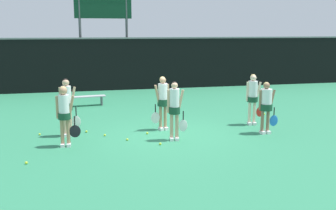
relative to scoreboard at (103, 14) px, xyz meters
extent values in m
plane|color=#2D7F56|center=(1.20, -10.63, -4.11)|extent=(140.00, 140.00, 0.00)
cube|color=black|center=(1.20, -0.97, -2.73)|extent=(60.00, 0.06, 2.77)
cube|color=slate|center=(1.20, -0.97, -1.30)|extent=(60.00, 0.08, 0.08)
cylinder|color=#515156|center=(-1.28, 0.00, -1.43)|extent=(0.14, 0.14, 5.36)
cylinder|color=#515156|center=(1.28, 0.00, -1.43)|extent=(0.14, 0.14, 5.36)
cube|color=#0F3823|center=(0.00, 0.00, 0.50)|extent=(3.11, 0.12, 1.50)
cube|color=#B2B2B7|center=(-1.31, -5.20, -3.70)|extent=(1.88, 0.55, 0.04)
cylinder|color=slate|center=(-0.56, -5.00, -3.92)|extent=(0.06, 0.06, 0.39)
cylinder|color=slate|center=(-0.54, -5.25, -3.92)|extent=(0.06, 0.06, 0.39)
cylinder|color=slate|center=(-2.08, -5.16, -3.92)|extent=(0.06, 0.06, 0.39)
cylinder|color=slate|center=(-2.05, -5.41, -3.92)|extent=(0.06, 0.06, 0.39)
cylinder|color=tan|center=(-1.88, -11.19, -3.70)|extent=(0.10, 0.10, 0.82)
cylinder|color=tan|center=(-2.04, -11.19, -3.70)|extent=(0.10, 0.10, 0.82)
cube|color=white|center=(-1.88, -11.22, -4.07)|extent=(0.12, 0.25, 0.09)
cube|color=white|center=(-2.04, -11.22, -4.07)|extent=(0.12, 0.25, 0.09)
cylinder|color=#16422B|center=(-1.96, -11.19, -3.23)|extent=(0.35, 0.35, 0.19)
cylinder|color=white|center=(-1.96, -11.19, -2.96)|extent=(0.30, 0.30, 0.66)
sphere|color=tan|center=(-1.96, -11.19, -2.52)|extent=(0.22, 0.22, 0.22)
sphere|color=#D8B772|center=(-1.96, -11.17, -2.49)|extent=(0.20, 0.20, 0.20)
cylinder|color=tan|center=(-1.77, -11.20, -2.97)|extent=(0.21, 0.09, 0.63)
cylinder|color=tan|center=(-2.14, -11.18, -2.97)|extent=(0.08, 0.08, 0.63)
cylinder|color=black|center=(-1.69, -11.23, -3.37)|extent=(0.03, 0.03, 0.26)
ellipsoid|color=black|center=(-1.69, -11.23, -3.68)|extent=(0.32, 0.03, 0.36)
cylinder|color=tan|center=(1.27, -11.29, -3.69)|extent=(0.10, 0.10, 0.84)
cylinder|color=tan|center=(1.12, -11.26, -3.69)|extent=(0.10, 0.10, 0.84)
cube|color=white|center=(1.27, -11.32, -4.07)|extent=(0.15, 0.26, 0.09)
cube|color=white|center=(1.11, -11.29, -4.07)|extent=(0.15, 0.26, 0.09)
cylinder|color=#16422B|center=(1.20, -11.27, -3.20)|extent=(0.33, 0.33, 0.21)
cylinder|color=white|center=(1.20, -11.27, -2.91)|extent=(0.29, 0.29, 0.72)
sphere|color=tan|center=(1.20, -11.27, -2.46)|extent=(0.19, 0.19, 0.19)
sphere|color=black|center=(1.20, -11.26, -2.43)|extent=(0.18, 0.18, 0.18)
cylinder|color=tan|center=(1.38, -11.31, -2.92)|extent=(0.23, 0.11, 0.68)
cylinder|color=tan|center=(1.02, -11.24, -2.92)|extent=(0.08, 0.08, 0.68)
cylinder|color=black|center=(1.45, -11.34, -3.35)|extent=(0.03, 0.03, 0.26)
ellipsoid|color=silver|center=(1.45, -11.34, -3.67)|extent=(0.26, 0.03, 0.36)
cylinder|color=#8C664C|center=(4.30, -11.18, -3.72)|extent=(0.10, 0.10, 0.78)
cylinder|color=#8C664C|center=(4.10, -11.19, -3.72)|extent=(0.10, 0.10, 0.78)
cube|color=white|center=(4.30, -11.21, -4.07)|extent=(0.13, 0.25, 0.09)
cube|color=white|center=(4.10, -11.22, -4.07)|extent=(0.13, 0.25, 0.09)
cylinder|color=#16422B|center=(4.20, -11.18, -3.25)|extent=(0.41, 0.41, 0.21)
cylinder|color=white|center=(4.20, -11.18, -3.00)|extent=(0.36, 0.36, 0.65)
sphere|color=#8C664C|center=(4.20, -11.18, -2.58)|extent=(0.20, 0.20, 0.20)
sphere|color=#D8B772|center=(4.20, -11.16, -2.55)|extent=(0.18, 0.18, 0.18)
cylinder|color=#8C664C|center=(4.42, -11.17, -3.02)|extent=(0.21, 0.09, 0.62)
cylinder|color=#8C664C|center=(3.99, -11.20, -3.02)|extent=(0.08, 0.08, 0.62)
cylinder|color=black|center=(4.50, -11.18, -3.41)|extent=(0.03, 0.03, 0.26)
ellipsoid|color=blue|center=(4.50, -11.18, -3.71)|extent=(0.29, 0.03, 0.35)
cylinder|color=tan|center=(-1.83, -10.07, -3.68)|extent=(0.10, 0.10, 0.85)
cylinder|color=tan|center=(-1.99, -10.08, -3.68)|extent=(0.10, 0.10, 0.85)
cube|color=white|center=(-1.83, -10.10, -4.07)|extent=(0.13, 0.25, 0.09)
cube|color=white|center=(-1.99, -10.11, -4.07)|extent=(0.13, 0.25, 0.09)
cylinder|color=#16422B|center=(-1.91, -10.07, -3.18)|extent=(0.34, 0.34, 0.23)
cylinder|color=white|center=(-1.91, -10.07, -2.90)|extent=(0.30, 0.30, 0.72)
sphere|color=tan|center=(-1.91, -10.07, -2.44)|extent=(0.21, 0.21, 0.21)
sphere|color=black|center=(-1.91, -10.05, -2.41)|extent=(0.19, 0.19, 0.19)
cylinder|color=tan|center=(-1.72, -10.06, -2.91)|extent=(0.22, 0.10, 0.68)
cylinder|color=tan|center=(-2.09, -10.09, -2.91)|extent=(0.08, 0.08, 0.68)
cylinder|color=black|center=(-1.64, -10.07, -3.35)|extent=(0.03, 0.03, 0.28)
ellipsoid|color=silver|center=(-1.64, -10.07, -3.68)|extent=(0.26, 0.03, 0.38)
cylinder|color=tan|center=(1.21, -9.97, -3.69)|extent=(0.10, 0.10, 0.84)
cylinder|color=tan|center=(1.05, -10.01, -3.69)|extent=(0.10, 0.10, 0.84)
cube|color=white|center=(1.22, -10.00, -4.07)|extent=(0.16, 0.26, 0.09)
cube|color=white|center=(1.06, -10.04, -4.07)|extent=(0.16, 0.26, 0.09)
cylinder|color=#16422B|center=(1.13, -9.99, -3.19)|extent=(0.35, 0.35, 0.22)
cylinder|color=white|center=(1.13, -9.99, -2.92)|extent=(0.31, 0.31, 0.70)
sphere|color=tan|center=(1.13, -9.99, -2.47)|extent=(0.21, 0.21, 0.21)
sphere|color=#D8B772|center=(1.13, -9.97, -2.44)|extent=(0.19, 0.19, 0.19)
cylinder|color=tan|center=(0.94, -10.03, -2.93)|extent=(0.22, 0.12, 0.67)
cylinder|color=tan|center=(1.31, -9.95, -2.93)|extent=(0.08, 0.08, 0.67)
cylinder|color=black|center=(0.87, -10.06, -3.36)|extent=(0.03, 0.03, 0.27)
ellipsoid|color=silver|center=(0.87, -10.06, -3.68)|extent=(0.28, 0.03, 0.37)
cylinder|color=beige|center=(4.38, -10.01, -3.69)|extent=(0.10, 0.10, 0.84)
cylinder|color=beige|center=(4.21, -9.99, -3.69)|extent=(0.10, 0.10, 0.84)
cube|color=white|center=(4.38, -10.04, -4.07)|extent=(0.13, 0.25, 0.09)
cube|color=white|center=(4.21, -10.02, -4.07)|extent=(0.13, 0.25, 0.09)
cylinder|color=#16422B|center=(4.30, -10.00, -3.21)|extent=(0.37, 0.37, 0.18)
cylinder|color=white|center=(4.30, -10.00, -2.93)|extent=(0.32, 0.32, 0.69)
sphere|color=beige|center=(4.30, -10.00, -2.47)|extent=(0.21, 0.21, 0.21)
sphere|color=#D8B772|center=(4.30, -9.98, -2.45)|extent=(0.20, 0.20, 0.20)
cylinder|color=beige|center=(4.50, -10.02, -2.94)|extent=(0.22, 0.10, 0.66)
cylinder|color=beige|center=(4.11, -9.98, -2.94)|extent=(0.08, 0.08, 0.66)
cylinder|color=black|center=(4.57, -10.05, -3.35)|extent=(0.03, 0.03, 0.26)
ellipsoid|color=red|center=(4.57, -10.05, -3.66)|extent=(0.27, 0.03, 0.35)
sphere|color=#CCE033|center=(-1.35, -9.79, -4.08)|extent=(0.07, 0.07, 0.07)
sphere|color=#CCE033|center=(0.53, -10.44, -4.08)|extent=(0.07, 0.07, 0.07)
sphere|color=#CCE033|center=(-0.80, -10.36, -4.08)|extent=(0.07, 0.07, 0.07)
sphere|color=#CCE033|center=(-2.79, -9.78, -4.08)|extent=(0.06, 0.06, 0.06)
sphere|color=#CCE033|center=(-2.88, -12.53, -4.08)|extent=(0.07, 0.07, 0.07)
sphere|color=#CCE033|center=(5.47, -8.65, -4.08)|extent=(0.07, 0.07, 0.07)
sphere|color=#CCE033|center=(-0.18, -11.01, -4.08)|extent=(0.07, 0.07, 0.07)
sphere|color=#CCE033|center=(0.68, -11.69, -4.08)|extent=(0.07, 0.07, 0.07)
camera|label=1|loc=(-1.59, -22.30, -0.85)|focal=42.00mm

